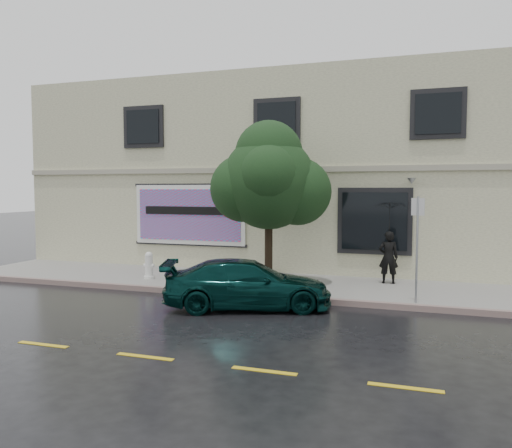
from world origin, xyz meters
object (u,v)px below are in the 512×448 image
(fire_hydrant, at_px, (149,266))
(street_tree, at_px, (269,183))
(car, at_px, (247,284))
(pedestrian, at_px, (388,257))

(fire_hydrant, bearing_deg, street_tree, -10.69)
(street_tree, bearing_deg, car, -86.31)
(street_tree, relative_size, fire_hydrant, 5.17)
(car, height_order, fire_hydrant, car)
(car, xyz_separation_m, fire_hydrant, (-4.01, 2.12, -0.04))
(car, bearing_deg, fire_hydrant, 42.63)
(car, distance_m, street_tree, 3.45)
(pedestrian, bearing_deg, car, 41.19)
(street_tree, bearing_deg, pedestrian, 21.36)
(pedestrian, bearing_deg, street_tree, 13.69)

